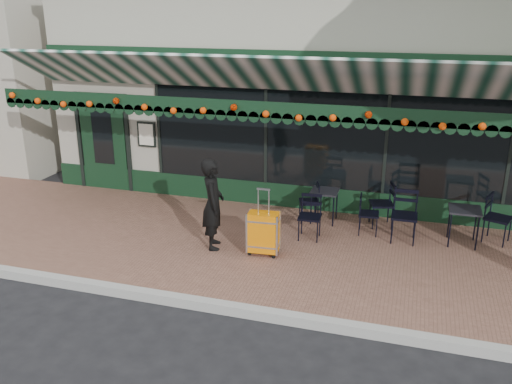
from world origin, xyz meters
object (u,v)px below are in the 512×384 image
(cafe_table_a, at_px, (465,212))
(chair_b_front, at_px, (310,217))
(woman, at_px, (213,204))
(chair_b_right, at_px, (369,214))
(cafe_table_b, at_px, (325,194))
(chair_a_left, at_px, (382,204))
(chair_b_left, at_px, (309,202))
(chair_a_right, at_px, (498,219))
(chair_a_front, at_px, (404,217))
(suitcase, at_px, (263,233))

(cafe_table_a, relative_size, chair_b_front, 0.81)
(woman, bearing_deg, chair_b_right, -81.66)
(chair_b_front, bearing_deg, cafe_table_b, 80.69)
(chair_b_front, bearing_deg, woman, -154.10)
(chair_a_left, distance_m, chair_b_left, 1.38)
(cafe_table_a, height_order, chair_b_left, chair_b_left)
(woman, bearing_deg, chair_b_left, -59.20)
(cafe_table_b, bearing_deg, cafe_table_a, -7.86)
(chair_a_left, distance_m, chair_a_right, 2.04)
(woman, bearing_deg, cafe_table_a, -91.82)
(chair_a_front, height_order, chair_b_right, chair_a_front)
(woman, distance_m, chair_b_front, 1.78)
(chair_a_left, height_order, chair_a_right, chair_a_right)
(woman, xyz_separation_m, suitcase, (0.91, -0.04, -0.40))
(chair_a_right, bearing_deg, chair_b_left, 110.79)
(woman, height_order, cafe_table_a, woman)
(suitcase, bearing_deg, chair_b_right, 37.14)
(suitcase, relative_size, chair_b_front, 1.43)
(woman, bearing_deg, suitcase, -113.04)
(woman, xyz_separation_m, chair_b_right, (2.53, 1.38, -0.42))
(chair_b_right, bearing_deg, woman, 115.18)
(chair_a_front, bearing_deg, chair_b_left, 165.20)
(cafe_table_b, relative_size, chair_a_left, 0.73)
(cafe_table_b, height_order, chair_b_left, chair_b_left)
(suitcase, xyz_separation_m, chair_b_front, (0.61, 0.88, 0.02))
(cafe_table_a, xyz_separation_m, chair_a_left, (-1.44, 0.43, -0.16))
(chair_a_right, relative_size, chair_b_left, 1.13)
(cafe_table_b, height_order, chair_b_front, chair_b_front)
(suitcase, bearing_deg, chair_a_right, 19.62)
(cafe_table_a, distance_m, chair_a_front, 1.03)
(cafe_table_b, distance_m, chair_b_right, 0.98)
(chair_b_left, bearing_deg, chair_b_front, -5.28)
(woman, height_order, chair_a_left, woman)
(chair_b_left, height_order, chair_b_front, chair_b_front)
(chair_a_front, xyz_separation_m, chair_b_right, (-0.63, 0.16, -0.09))
(suitcase, xyz_separation_m, chair_a_front, (2.24, 1.26, 0.07))
(cafe_table_a, xyz_separation_m, chair_a_front, (-1.00, -0.17, -0.13))
(suitcase, distance_m, chair_a_front, 2.57)
(suitcase, relative_size, cafe_table_a, 1.77)
(chair_a_left, distance_m, chair_b_front, 1.54)
(cafe_table_a, bearing_deg, woman, -161.57)
(chair_a_right, bearing_deg, cafe_table_b, 109.48)
(suitcase, distance_m, chair_b_front, 1.07)
(woman, height_order, chair_b_right, woman)
(chair_a_left, bearing_deg, chair_b_front, -65.80)
(cafe_table_a, relative_size, chair_a_right, 0.75)
(suitcase, height_order, chair_a_front, suitcase)
(suitcase, xyz_separation_m, cafe_table_a, (3.25, 1.43, 0.20))
(cafe_table_b, bearing_deg, chair_a_front, -18.85)
(chair_a_left, relative_size, chair_a_front, 0.94)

